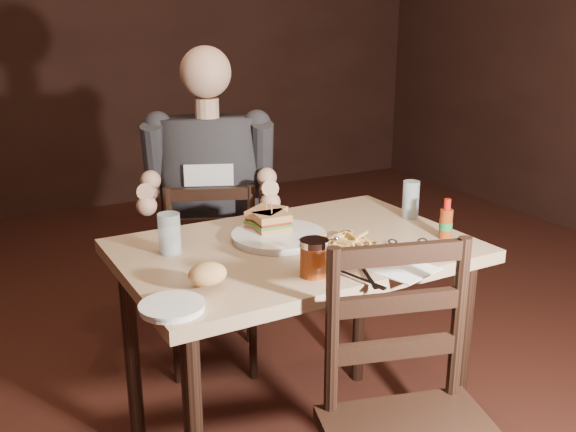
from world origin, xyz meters
name	(u,v)px	position (x,y,z in m)	size (l,w,h in m)	color
room_shell	(281,37)	(0.00, 0.00, 1.40)	(7.00, 7.00, 7.00)	black
main_table	(295,273)	(0.11, 0.12, 0.68)	(1.09, 0.75, 0.77)	tan
chair_far	(213,272)	(0.10, 0.83, 0.42)	(0.39, 0.42, 0.84)	black
diner	(209,166)	(0.08, 0.79, 0.89)	(0.53, 0.41, 0.91)	#29272C
dinner_plate	(279,237)	(0.08, 0.19, 0.78)	(0.29, 0.29, 0.02)	white
sandwich_left	(272,217)	(0.08, 0.23, 0.83)	(0.11, 0.09, 0.10)	tan
sandwich_right	(266,212)	(0.09, 0.28, 0.84)	(0.12, 0.10, 0.10)	tan
fries_pile	(342,238)	(0.22, 0.02, 0.80)	(0.24, 0.17, 0.04)	#E3B256
ketchup_dollop	(347,233)	(0.28, 0.09, 0.79)	(0.04, 0.04, 0.01)	maroon
glass_left	(170,234)	(-0.26, 0.23, 0.83)	(0.07, 0.07, 0.12)	silver
glass_right	(411,200)	(0.60, 0.18, 0.84)	(0.06, 0.06, 0.13)	silver
hot_sauce	(446,219)	(0.56, -0.05, 0.84)	(0.04, 0.04, 0.13)	maroon
salt_shaker	(422,250)	(0.38, -0.16, 0.80)	(0.03, 0.03, 0.06)	white
pepper_shaker	(392,250)	(0.30, -0.11, 0.80)	(0.03, 0.03, 0.06)	#38332D
syrup_dispenser	(314,258)	(0.04, -0.12, 0.82)	(0.08, 0.08, 0.10)	maroon
napkin	(404,269)	(0.28, -0.20, 0.77)	(0.16, 0.15, 0.00)	white
knife	(353,276)	(0.12, -0.18, 0.78)	(0.01, 0.23, 0.01)	silver
fork	(368,276)	(0.16, -0.20, 0.78)	(0.01, 0.16, 0.01)	silver
side_plate	(172,308)	(-0.38, -0.15, 0.78)	(0.16, 0.16, 0.01)	white
bread_roll	(208,274)	(-0.25, -0.07, 0.81)	(0.10, 0.08, 0.06)	tan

